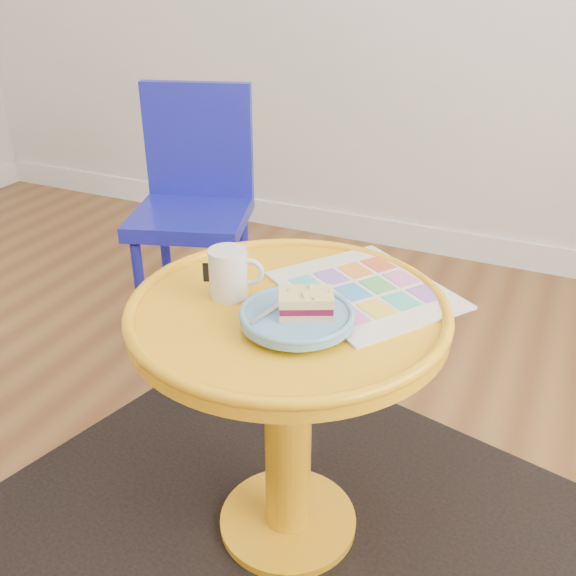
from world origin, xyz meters
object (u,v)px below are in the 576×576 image
at_px(chair, 195,196).
at_px(plate, 297,317).
at_px(newspaper, 365,290).
at_px(mug, 229,272).
at_px(side_table, 288,377).

height_order(chair, plate, chair).
distance_m(newspaper, plate, 0.20).
distance_m(newspaper, mug, 0.27).
bearing_deg(side_table, chair, 132.76).
relative_size(side_table, plate, 3.00).
xyz_separation_m(chair, newspaper, (0.80, -0.62, 0.12)).
bearing_deg(side_table, newspaper, 46.57).
height_order(side_table, mug, mug).
bearing_deg(chair, newspaper, -55.95).
bearing_deg(newspaper, mug, -115.99).
xyz_separation_m(newspaper, mug, (-0.24, -0.13, 0.05)).
height_order(newspaper, mug, mug).
xyz_separation_m(side_table, plate, (0.05, -0.06, 0.19)).
bearing_deg(mug, chair, 107.62).
bearing_deg(chair, plate, -65.85).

